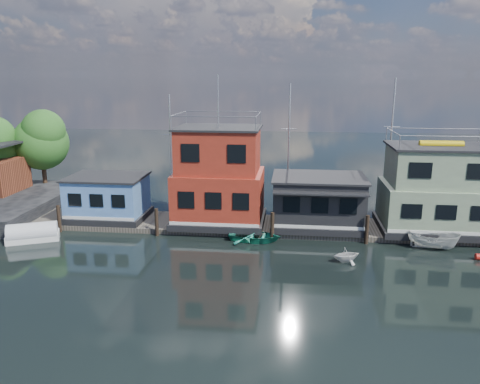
# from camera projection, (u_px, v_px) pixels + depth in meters

# --- Properties ---
(ground) EXTENTS (160.00, 160.00, 0.00)m
(ground) POSITION_uv_depth(u_px,v_px,m) (335.00, 298.00, 26.33)
(ground) COLOR black
(ground) RESTS_ON ground
(dock) EXTENTS (48.00, 5.00, 0.40)m
(dock) POSITION_uv_depth(u_px,v_px,m) (323.00, 228.00, 37.84)
(dock) COLOR #595147
(dock) RESTS_ON ground
(houseboat_blue) EXTENTS (6.40, 4.90, 3.66)m
(houseboat_blue) POSITION_uv_depth(u_px,v_px,m) (108.00, 197.00, 39.34)
(houseboat_blue) COLOR black
(houseboat_blue) RESTS_ON dock
(houseboat_red) EXTENTS (7.40, 5.90, 11.86)m
(houseboat_red) POSITION_uv_depth(u_px,v_px,m) (219.00, 178.00, 37.83)
(houseboat_red) COLOR black
(houseboat_red) RESTS_ON dock
(houseboat_dark) EXTENTS (7.40, 6.10, 4.06)m
(houseboat_dark) POSITION_uv_depth(u_px,v_px,m) (318.00, 201.00, 37.34)
(houseboat_dark) COLOR black
(houseboat_dark) RESTS_ON dock
(houseboat_green) EXTENTS (8.40, 5.90, 7.03)m
(houseboat_green) POSITION_uv_depth(u_px,v_px,m) (436.00, 191.00, 36.09)
(houseboat_green) COLOR black
(houseboat_green) RESTS_ON dock
(pilings) EXTENTS (42.28, 0.28, 2.20)m
(pilings) POSITION_uv_depth(u_px,v_px,m) (321.00, 228.00, 34.96)
(pilings) COLOR #2D2116
(pilings) RESTS_ON ground
(background_masts) EXTENTS (36.40, 0.16, 12.00)m
(background_masts) POSITION_uv_depth(u_px,v_px,m) (376.00, 152.00, 41.80)
(background_masts) COLOR silver
(background_masts) RESTS_ON ground
(dinghy_teal) EXTENTS (4.18, 3.17, 0.81)m
(dinghy_teal) POSITION_uv_depth(u_px,v_px,m) (255.00, 236.00, 35.33)
(dinghy_teal) COLOR #258B74
(dinghy_teal) RESTS_ON ground
(dinghy_white) EXTENTS (2.43, 2.28, 1.02)m
(dinghy_white) POSITION_uv_depth(u_px,v_px,m) (346.00, 255.00, 31.38)
(dinghy_white) COLOR silver
(dinghy_white) RESTS_ON ground
(motorboat) EXTENTS (3.77, 2.23, 1.37)m
(motorboat) POSITION_uv_depth(u_px,v_px,m) (433.00, 240.00, 33.60)
(motorboat) COLOR silver
(motorboat) RESTS_ON ground
(tarp_runabout) EXTENTS (3.98, 2.83, 1.51)m
(tarp_runabout) POSITION_uv_depth(u_px,v_px,m) (33.00, 234.00, 35.32)
(tarp_runabout) COLOR silver
(tarp_runabout) RESTS_ON ground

